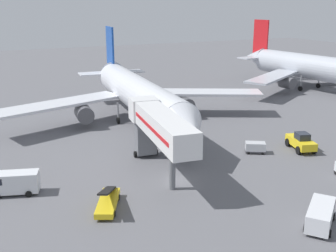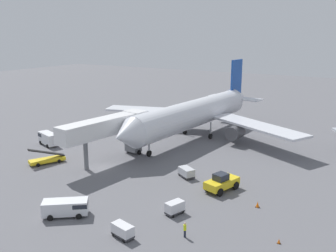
# 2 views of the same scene
# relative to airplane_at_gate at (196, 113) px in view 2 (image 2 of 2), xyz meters

# --- Properties ---
(ground_plane) EXTENTS (300.00, 300.00, 0.00)m
(ground_plane) POSITION_rel_airplane_at_gate_xyz_m (-4.83, -23.77, -5.08)
(ground_plane) COLOR slate
(airplane_at_gate) EXTENTS (46.24, 46.52, 14.83)m
(airplane_at_gate) POSITION_rel_airplane_at_gate_xyz_m (0.00, 0.00, 0.00)
(airplane_at_gate) COLOR silver
(airplane_at_gate) RESTS_ON ground
(jet_bridge) EXTENTS (5.44, 17.43, 7.62)m
(jet_bridge) POSITION_rel_airplane_at_gate_xyz_m (-5.55, -20.45, 0.64)
(jet_bridge) COLOR silver
(jet_bridge) RESTS_ON ground
(pushback_tug) EXTENTS (3.71, 5.57, 2.48)m
(pushback_tug) POSITION_rel_airplane_at_gate_xyz_m (15.11, -22.13, -3.93)
(pushback_tug) COLOR yellow
(pushback_tug) RESTS_ON ground
(belt_loader_truck) EXTENTS (4.09, 5.89, 2.88)m
(belt_loader_truck) POSITION_rel_airplane_at_gate_xyz_m (-13.84, -26.77, -4.34)
(belt_loader_truck) COLOR yellow
(belt_loader_truck) RESTS_ON ground
(service_van_mid_left) EXTENTS (5.34, 4.77, 1.92)m
(service_van_mid_left) POSITION_rel_airplane_at_gate_xyz_m (2.41, -38.22, -3.97)
(service_van_mid_left) COLOR silver
(service_van_mid_left) RESTS_ON ground
(service_van_near_left) EXTENTS (5.43, 3.38, 2.39)m
(service_van_near_left) POSITION_rel_airplane_at_gate_xyz_m (-21.81, -19.41, -3.72)
(service_van_near_left) COLOR silver
(service_van_near_left) RESTS_ON ground
(baggage_cart_far_left) EXTENTS (2.69, 1.77, 1.47)m
(baggage_cart_far_left) POSITION_rel_airplane_at_gate_xyz_m (10.96, -38.66, -4.27)
(baggage_cart_far_left) COLOR #38383D
(baggage_cart_far_left) RESTS_ON ground
(baggage_cart_near_center) EXTENTS (2.98, 2.60, 1.47)m
(baggage_cart_near_center) POSITION_rel_airplane_at_gate_xyz_m (8.76, -20.41, -4.27)
(baggage_cart_near_center) COLOR #38383D
(baggage_cart_near_center) RESTS_ON ground
(baggage_cart_far_right) EXTENTS (1.88, 2.52, 1.54)m
(baggage_cart_far_right) POSITION_rel_airplane_at_gate_xyz_m (13.05, -31.34, -4.23)
(baggage_cart_far_right) COLOR #38383D
(baggage_cart_far_right) RESTS_ON ground
(ground_crew_worker_foreground) EXTENTS (0.44, 0.44, 1.68)m
(ground_crew_worker_foreground) POSITION_rel_airplane_at_gate_xyz_m (16.55, -35.30, -4.19)
(ground_crew_worker_foreground) COLOR #1E2333
(ground_crew_worker_foreground) RESTS_ON ground
(safety_cone_alpha) EXTENTS (0.49, 0.49, 0.74)m
(safety_cone_alpha) POSITION_rel_airplane_at_gate_xyz_m (20.95, -24.57, -4.71)
(safety_cone_alpha) COLOR black
(safety_cone_alpha) RESTS_ON ground
(safety_cone_bravo) EXTENTS (0.37, 0.37, 0.57)m
(safety_cone_bravo) POSITION_rel_airplane_at_gate_xyz_m (-19.86, -14.85, -4.80)
(safety_cone_bravo) COLOR black
(safety_cone_bravo) RESTS_ON ground
(safety_cone_charlie) EXTENTS (0.35, 0.35, 0.54)m
(safety_cone_charlie) POSITION_rel_airplane_at_gate_xyz_m (25.38, -31.42, -4.82)
(safety_cone_charlie) COLOR black
(safety_cone_charlie) RESTS_ON ground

